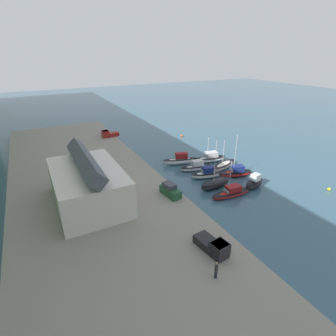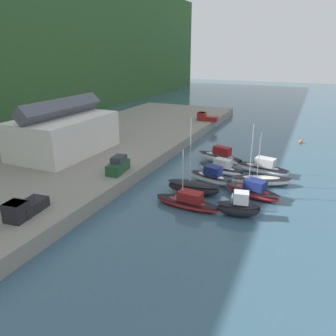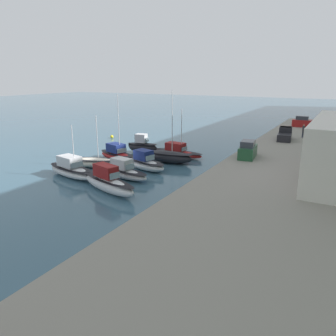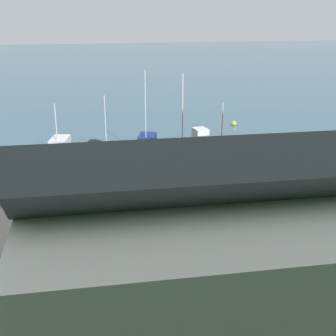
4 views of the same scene
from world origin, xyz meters
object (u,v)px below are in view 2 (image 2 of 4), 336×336
object	(u,v)px
moored_boat_3	(221,168)
pickup_truck_1	(206,117)
parked_car_1	(118,165)
moored_boat_8	(263,168)
moored_boat_4	(220,157)
moored_boat_7	(261,180)
pickup_truck_0	(23,208)
moored_boat_2	(211,177)
moored_boat_5	(239,207)
moored_boat_1	(193,187)
moored_boat_0	(188,202)
moored_boat_6	(252,191)
mooring_buoy_1	(301,142)

from	to	relation	value
moored_boat_3	pickup_truck_1	bearing A→B (deg)	32.94
parked_car_1	pickup_truck_1	xyz separation A→B (m)	(37.61, -0.26, -0.10)
moored_boat_3	moored_boat_8	world-z (taller)	moored_boat_8
moored_boat_3	moored_boat_8	distance (m)	6.21
moored_boat_4	moored_boat_7	distance (m)	10.10
moored_boat_8	parked_car_1	bearing A→B (deg)	136.02
pickup_truck_1	pickup_truck_0	bearing A→B (deg)	176.24
moored_boat_2	moored_boat_5	size ratio (longest dim) A/B	1.34
moored_boat_1	moored_boat_3	bearing A→B (deg)	-12.32
moored_boat_0	moored_boat_6	xyz separation A→B (m)	(6.09, -6.40, 0.13)
moored_boat_0	mooring_buoy_1	xyz separation A→B (m)	(35.40, -10.49, -0.37)
moored_boat_3	mooring_buoy_1	size ratio (longest dim) A/B	10.58
moored_boat_2	moored_boat_6	xyz separation A→B (m)	(-2.24, -6.09, -0.06)
pickup_truck_0	moored_boat_0	bearing A→B (deg)	-144.50
moored_boat_4	moored_boat_5	size ratio (longest dim) A/B	1.66
moored_boat_4	moored_boat_7	bearing A→B (deg)	-114.73
moored_boat_6	parked_car_1	bearing A→B (deg)	117.01
parked_car_1	mooring_buoy_1	bearing A→B (deg)	-130.79
moored_boat_6	moored_boat_8	xyz separation A→B (m)	(9.01, 0.19, 0.05)
moored_boat_2	moored_boat_6	world-z (taller)	moored_boat_6
moored_boat_0	moored_boat_4	size ratio (longest dim) A/B	0.99
moored_boat_1	moored_boat_5	size ratio (longest dim) A/B	1.96
moored_boat_6	mooring_buoy_1	xyz separation A→B (m)	(29.31, -4.09, -0.51)
moored_boat_6	moored_boat_2	bearing A→B (deg)	86.23
moored_boat_2	moored_boat_4	distance (m)	8.88
moored_boat_5	pickup_truck_0	bearing A→B (deg)	111.81
moored_boat_1	mooring_buoy_1	bearing A→B (deg)	-23.60
parked_car_1	moored_boat_3	bearing A→B (deg)	-147.59
moored_boat_6	pickup_truck_1	xyz separation A→B (m)	(34.33, 17.35, 1.75)
moored_boat_4	moored_boat_8	world-z (taller)	moored_boat_8
moored_boat_4	moored_boat_5	world-z (taller)	moored_boat_5
moored_boat_1	moored_boat_5	world-z (taller)	moored_boat_1
moored_boat_8	pickup_truck_0	xyz separation A→B (m)	(-26.91, 19.28, 1.71)
moored_boat_4	parked_car_1	bearing A→B (deg)	160.27
moored_boat_7	pickup_truck_1	size ratio (longest dim) A/B	1.76
moored_boat_3	pickup_truck_0	bearing A→B (deg)	161.26
parked_car_1	pickup_truck_1	distance (m)	37.61
mooring_buoy_1	moored_boat_2	bearing A→B (deg)	159.39
moored_boat_0	pickup_truck_1	bearing A→B (deg)	19.23
moored_boat_0	moored_boat_4	bearing A→B (deg)	7.04
moored_boat_6	moored_boat_0	bearing A→B (deg)	150.04
moored_boat_0	moored_boat_5	distance (m)	5.94
moored_boat_4	parked_car_1	distance (m)	17.73
moored_boat_6	pickup_truck_1	distance (m)	38.50
moored_boat_8	moored_boat_0	bearing A→B (deg)	168.45
moored_boat_7	mooring_buoy_1	bearing A→B (deg)	-26.89
moored_boat_5	pickup_truck_0	world-z (taller)	pickup_truck_0
moored_boat_0	moored_boat_6	size ratio (longest dim) A/B	0.89
moored_boat_2	moored_boat_1	bearing A→B (deg)	-178.33
moored_boat_1	pickup_truck_1	bearing A→B (deg)	11.63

